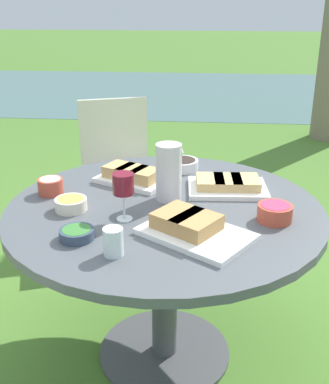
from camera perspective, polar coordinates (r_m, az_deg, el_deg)
ground_plane at (r=2.29m, az=0.00°, el=-18.46°), size 40.00×40.00×0.00m
river_strip at (r=8.05m, az=3.97°, el=11.76°), size 40.00×3.99×0.01m
dining_table at (r=1.95m, az=0.00°, el=-4.93°), size 1.25×1.25×0.72m
chair_near_left at (r=3.07m, az=-5.58°, el=3.88°), size 0.55×0.54×0.89m
water_pitcher at (r=1.91m, az=0.50°, el=2.37°), size 0.11×0.10×0.23m
wine_glass at (r=1.73m, az=-4.90°, el=0.77°), size 0.08×0.08×0.18m
platter_bread_main at (r=2.05m, az=7.49°, el=0.84°), size 0.34×0.25×0.06m
platter_charcuterie at (r=2.12m, az=-3.87°, el=1.96°), size 0.36×0.30×0.07m
platter_sandwich_side at (r=1.66m, az=3.13°, el=-4.16°), size 0.44×0.41×0.07m
bowl_fries at (r=1.88m, az=-11.03°, el=-1.36°), size 0.12×0.12×0.05m
bowl_salad at (r=1.67m, az=-10.37°, el=-4.85°), size 0.12×0.12×0.04m
bowl_olives at (r=2.28m, az=2.07°, el=3.33°), size 0.16×0.16×0.05m
bowl_dip_red at (r=1.81m, az=12.95°, el=-2.31°), size 0.13×0.13×0.06m
bowl_dip_cream at (r=2.05m, az=-13.36°, el=0.77°), size 0.10×0.10×0.07m
cup_water_near at (r=1.54m, az=-6.09°, el=-5.88°), size 0.07×0.07×0.09m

